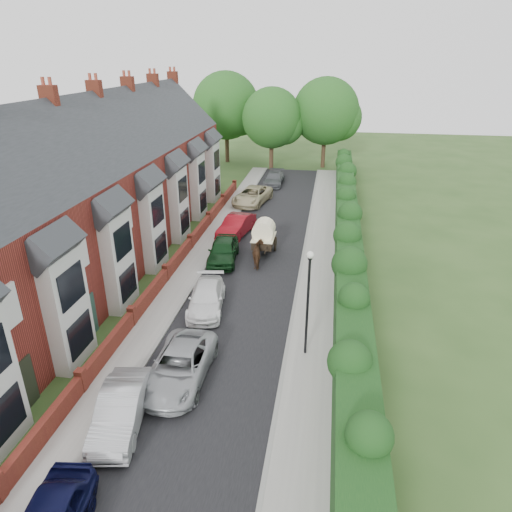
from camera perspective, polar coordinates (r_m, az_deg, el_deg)
The scene contains 22 objects.
ground at distance 18.81m, azimuth -5.67°, elevation -18.28°, with size 140.00×140.00×0.00m, color #2D4C1E.
road at distance 27.80m, azimuth -0.95°, elevation -2.97°, with size 6.00×58.00×0.02m, color black.
pavement_hedge_side at distance 27.41m, azimuth 7.52°, elevation -3.49°, with size 2.20×58.00×0.12m, color gray.
pavement_house_side at distance 28.65m, azimuth -8.56°, elevation -2.28°, with size 1.70×58.00×0.12m, color gray.
kerb_hedge_side at distance 27.45m, azimuth 5.33°, elevation -3.33°, with size 0.18×58.00×0.13m, color gray.
kerb_house_side at distance 28.43m, azimuth -7.02°, elevation -2.39°, with size 0.18×58.00×0.13m, color gray.
hedge at distance 26.78m, azimuth 11.55°, elevation -0.81°, with size 2.10×58.00×2.85m.
terrace_row at distance 28.85m, azimuth -22.22°, elevation 5.80°, with size 9.05×40.50×11.50m.
garden_wall_row at distance 27.95m, azimuth -11.17°, elevation -2.27°, with size 0.35×40.35×1.10m.
lamppost at distance 19.72m, azimuth 6.55°, elevation -4.39°, with size 0.32×0.32×5.16m.
tree_far_left at distance 54.29m, azimuth 2.38°, elevation 16.69°, with size 7.14×6.80×9.29m.
tree_far_right at distance 55.80m, azimuth 9.12°, elevation 17.25°, with size 7.98×7.60×10.31m.
tree_far_back at distance 58.14m, azimuth -3.33°, elevation 18.05°, with size 8.40×8.00×10.82m.
car_silver_a at distance 18.27m, azimuth -16.55°, elevation -17.92°, with size 1.50×4.29×1.41m, color #ADAEB2.
car_silver_b at distance 19.81m, azimuth -9.52°, elevation -13.41°, with size 2.30×5.00×1.39m, color #A3A6AB.
car_white at distance 24.63m, azimuth -6.20°, elevation -5.25°, with size 1.79×4.41×1.28m, color white.
car_green at distance 30.06m, azimuth -4.13°, elevation 0.72°, with size 1.81×4.49×1.53m, color black.
car_red at distance 34.38m, azimuth -2.48°, elevation 3.80°, with size 1.59×4.57×1.50m, color maroon.
car_beige at distance 41.91m, azimuth -0.46°, elevation 7.56°, with size 2.49×5.39×1.50m, color tan.
car_grey at distance 48.21m, azimuth 2.28°, elevation 9.63°, with size 1.83×4.51×1.31m, color #525659.
horse at distance 29.26m, azimuth 0.38°, elevation 0.16°, with size 0.85×1.87×1.58m, color #422818.
horse_cart at distance 30.87m, azimuth 0.98°, elevation 2.71°, with size 1.54×3.41×2.46m.
Camera 1 is at (4.00, -13.36, 12.63)m, focal length 32.00 mm.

